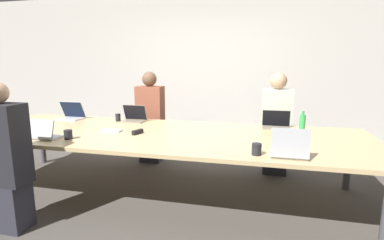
{
  "coord_description": "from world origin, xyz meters",
  "views": [
    {
      "loc": [
        1.13,
        -3.2,
        1.53
      ],
      "look_at": [
        0.34,
        0.1,
        0.88
      ],
      "focal_mm": 28.0,
      "sensor_mm": 36.0,
      "label": 1
    }
  ],
  "objects_px": {
    "laptop_near_left": "(41,133)",
    "laptop_far_left": "(71,114)",
    "bottle_far_right": "(302,124)",
    "cup_far_midleft": "(118,117)",
    "laptop_far_midleft": "(134,117)",
    "person_far_right": "(276,125)",
    "cup_near_left": "(68,135)",
    "cup_near_right": "(257,149)",
    "person_near_left": "(5,161)",
    "stapler": "(138,132)",
    "person_far_midleft": "(150,119)",
    "laptop_near_right": "(289,149)",
    "laptop_far_right": "(276,123)"
  },
  "relations": [
    {
      "from": "person_far_right",
      "to": "laptop_near_right",
      "type": "xyz_separation_m",
      "value": [
        0.05,
        -1.6,
        0.12
      ]
    },
    {
      "from": "person_far_right",
      "to": "laptop_far_midleft",
      "type": "distance_m",
      "value": 1.97
    },
    {
      "from": "laptop_far_midleft",
      "to": "laptop_far_right",
      "type": "bearing_deg",
      "value": 0.1
    },
    {
      "from": "cup_near_left",
      "to": "laptop_far_left",
      "type": "bearing_deg",
      "value": 123.52
    },
    {
      "from": "bottle_far_right",
      "to": "laptop_near_right",
      "type": "bearing_deg",
      "value": -102.25
    },
    {
      "from": "laptop_far_right",
      "to": "laptop_near_left",
      "type": "xyz_separation_m",
      "value": [
        -2.45,
        -1.14,
        -0.0
      ]
    },
    {
      "from": "laptop_far_right",
      "to": "stapler",
      "type": "xyz_separation_m",
      "value": [
        -1.54,
        -0.69,
        -0.04
      ]
    },
    {
      "from": "person_far_right",
      "to": "stapler",
      "type": "distance_m",
      "value": 1.92
    },
    {
      "from": "laptop_near_right",
      "to": "cup_near_right",
      "type": "distance_m",
      "value": 0.27
    },
    {
      "from": "laptop_near_left",
      "to": "person_far_right",
      "type": "bearing_deg",
      "value": -147.87
    },
    {
      "from": "laptop_near_right",
      "to": "person_near_left",
      "type": "bearing_deg",
      "value": 10.81
    },
    {
      "from": "person_far_right",
      "to": "laptop_far_midleft",
      "type": "height_order",
      "value": "person_far_right"
    },
    {
      "from": "cup_far_midleft",
      "to": "stapler",
      "type": "xyz_separation_m",
      "value": [
        0.58,
        -0.65,
        -0.03
      ]
    },
    {
      "from": "person_far_midleft",
      "to": "cup_near_left",
      "type": "xyz_separation_m",
      "value": [
        -0.32,
        -1.56,
        0.1
      ]
    },
    {
      "from": "stapler",
      "to": "bottle_far_right",
      "type": "bearing_deg",
      "value": 34.67
    },
    {
      "from": "person_far_midleft",
      "to": "laptop_near_right",
      "type": "distance_m",
      "value": 2.55
    },
    {
      "from": "laptop_near_left",
      "to": "cup_near_left",
      "type": "bearing_deg",
      "value": -167.36
    },
    {
      "from": "laptop_far_right",
      "to": "person_far_right",
      "type": "distance_m",
      "value": 0.43
    },
    {
      "from": "person_far_right",
      "to": "person_near_left",
      "type": "xyz_separation_m",
      "value": [
        -2.43,
        -2.07,
        -0.02
      ]
    },
    {
      "from": "laptop_far_midleft",
      "to": "person_near_left",
      "type": "distance_m",
      "value": 1.74
    },
    {
      "from": "cup_near_right",
      "to": "laptop_near_left",
      "type": "distance_m",
      "value": 2.24
    },
    {
      "from": "laptop_far_midleft",
      "to": "cup_near_right",
      "type": "relative_size",
      "value": 3.06
    },
    {
      "from": "laptop_far_midleft",
      "to": "cup_far_midleft",
      "type": "xyz_separation_m",
      "value": [
        -0.23,
        -0.03,
        -0.01
      ]
    },
    {
      "from": "person_far_right",
      "to": "person_near_left",
      "type": "height_order",
      "value": "person_far_right"
    },
    {
      "from": "bottle_far_right",
      "to": "cup_far_midleft",
      "type": "height_order",
      "value": "bottle_far_right"
    },
    {
      "from": "cup_near_right",
      "to": "cup_near_left",
      "type": "xyz_separation_m",
      "value": [
        -1.96,
        0.1,
        -0.0
      ]
    },
    {
      "from": "person_far_right",
      "to": "stapler",
      "type": "xyz_separation_m",
      "value": [
        -1.57,
        -1.11,
        0.07
      ]
    },
    {
      "from": "bottle_far_right",
      "to": "cup_near_left",
      "type": "bearing_deg",
      "value": -160.2
    },
    {
      "from": "cup_far_midleft",
      "to": "laptop_near_left",
      "type": "height_order",
      "value": "laptop_near_left"
    },
    {
      "from": "laptop_far_right",
      "to": "laptop_far_left",
      "type": "distance_m",
      "value": 2.85
    },
    {
      "from": "laptop_near_left",
      "to": "laptop_far_left",
      "type": "bearing_deg",
      "value": -69.87
    },
    {
      "from": "person_far_right",
      "to": "laptop_far_right",
      "type": "bearing_deg",
      "value": -93.36
    },
    {
      "from": "laptop_far_left",
      "to": "stapler",
      "type": "distance_m",
      "value": 1.45
    },
    {
      "from": "laptop_far_midleft",
      "to": "person_near_left",
      "type": "relative_size",
      "value": 0.23
    },
    {
      "from": "person_far_right",
      "to": "cup_far_midleft",
      "type": "xyz_separation_m",
      "value": [
        -2.15,
        -0.45,
        0.1
      ]
    },
    {
      "from": "person_far_right",
      "to": "laptop_far_left",
      "type": "xyz_separation_m",
      "value": [
        -2.87,
        -0.47,
        0.12
      ]
    },
    {
      "from": "bottle_far_right",
      "to": "person_far_midleft",
      "type": "bearing_deg",
      "value": 162.28
    },
    {
      "from": "laptop_near_right",
      "to": "laptop_near_left",
      "type": "bearing_deg",
      "value": -1.09
    },
    {
      "from": "person_far_right",
      "to": "stapler",
      "type": "relative_size",
      "value": 9.0
    },
    {
      "from": "bottle_far_right",
      "to": "person_far_midleft",
      "type": "distance_m",
      "value": 2.25
    },
    {
      "from": "person_far_midleft",
      "to": "laptop_far_left",
      "type": "distance_m",
      "value": 1.14
    },
    {
      "from": "person_far_midleft",
      "to": "laptop_far_midleft",
      "type": "bearing_deg",
      "value": -95.33
    },
    {
      "from": "bottle_far_right",
      "to": "stapler",
      "type": "xyz_separation_m",
      "value": [
        -1.83,
        -0.5,
        -0.09
      ]
    },
    {
      "from": "laptop_far_midleft",
      "to": "person_far_midleft",
      "type": "relative_size",
      "value": 0.23
    },
    {
      "from": "person_near_left",
      "to": "stapler",
      "type": "bearing_deg",
      "value": -131.74
    },
    {
      "from": "laptop_far_right",
      "to": "bottle_far_right",
      "type": "distance_m",
      "value": 0.35
    },
    {
      "from": "laptop_near_right",
      "to": "cup_near_left",
      "type": "xyz_separation_m",
      "value": [
        -2.24,
        0.11,
        -0.03
      ]
    },
    {
      "from": "cup_near_right",
      "to": "stapler",
      "type": "bearing_deg",
      "value": 160.11
    },
    {
      "from": "laptop_far_midleft",
      "to": "person_near_left",
      "type": "xyz_separation_m",
      "value": [
        -0.51,
        -1.65,
        -0.14
      ]
    },
    {
      "from": "stapler",
      "to": "person_near_left",
      "type": "bearing_deg",
      "value": -112.34
    }
  ]
}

